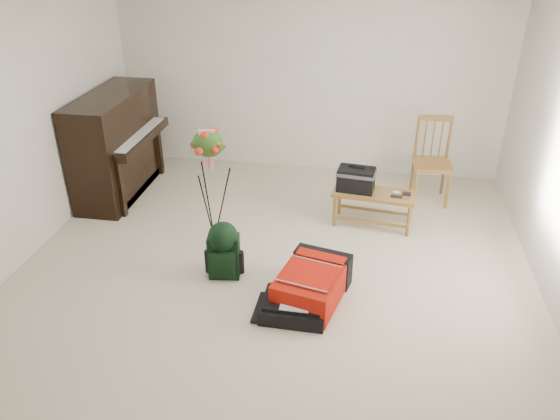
% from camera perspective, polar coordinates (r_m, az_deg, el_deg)
% --- Properties ---
extents(floor, '(5.00, 5.50, 0.01)m').
position_cam_1_polar(floor, '(5.23, -1.05, -7.54)').
color(floor, beige).
rests_on(floor, ground).
extents(ceiling, '(5.00, 5.50, 0.01)m').
position_cam_1_polar(ceiling, '(4.27, -1.36, 20.70)').
color(ceiling, white).
rests_on(ceiling, wall_back).
extents(wall_back, '(5.00, 0.04, 2.50)m').
position_cam_1_polar(wall_back, '(7.19, 3.05, 13.73)').
color(wall_back, silver).
rests_on(wall_back, floor).
extents(piano, '(0.71, 1.50, 1.25)m').
position_cam_1_polar(piano, '(6.95, -16.65, 6.36)').
color(piano, black).
rests_on(piano, floor).
extents(bench, '(0.93, 0.46, 0.69)m').
position_cam_1_polar(bench, '(6.02, 8.51, 2.68)').
color(bench, olive).
rests_on(bench, floor).
extents(dining_chair, '(0.46, 0.46, 1.01)m').
position_cam_1_polar(dining_chair, '(6.76, 15.60, 4.91)').
color(dining_chair, olive).
rests_on(dining_chair, floor).
extents(red_suitcase, '(0.67, 0.87, 0.33)m').
position_cam_1_polar(red_suitcase, '(4.97, 3.44, -7.32)').
color(red_suitcase, '#B91107').
rests_on(red_suitcase, floor).
extents(black_duffel, '(0.57, 0.45, 0.23)m').
position_cam_1_polar(black_duffel, '(4.82, 1.49, -9.96)').
color(black_duffel, black).
rests_on(black_duffel, floor).
extents(green_backpack, '(0.31, 0.29, 0.58)m').
position_cam_1_polar(green_backpack, '(5.17, -5.93, -3.93)').
color(green_backpack, black).
rests_on(green_backpack, floor).
extents(flower_stand, '(0.48, 0.48, 1.28)m').
position_cam_1_polar(flower_stand, '(5.62, -7.21, 2.37)').
color(flower_stand, black).
rests_on(flower_stand, floor).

